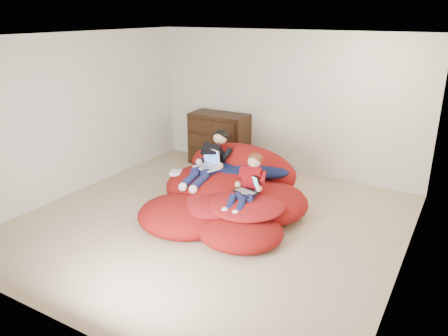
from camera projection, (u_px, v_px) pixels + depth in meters
room_shell at (211, 208)px, 6.04m from camera, size 5.10×5.10×2.77m
dresser at (219, 139)px, 8.31m from camera, size 1.10×0.62×0.98m
beanbag_pile at (230, 193)px, 6.45m from camera, size 2.31×2.43×0.89m
cream_pillow at (236, 151)px, 7.18m from camera, size 0.39×0.25×0.25m
older_boy at (211, 158)px, 6.62m from camera, size 0.37×1.11×0.71m
younger_boy at (248, 182)px, 5.88m from camera, size 0.34×0.84×0.65m
laptop_white at (209, 163)px, 6.57m from camera, size 0.43×0.40×0.27m
laptop_black at (248, 187)px, 5.90m from camera, size 0.37×0.40×0.23m
power_adapter at (176, 173)px, 6.78m from camera, size 0.21×0.21×0.06m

